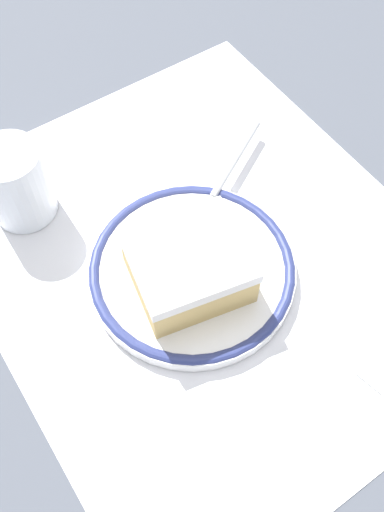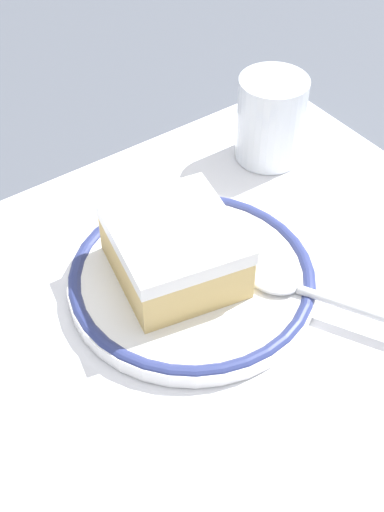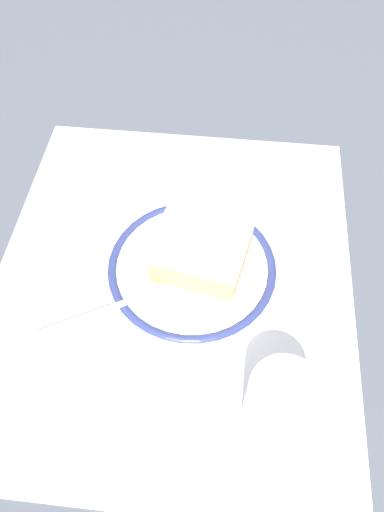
# 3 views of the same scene
# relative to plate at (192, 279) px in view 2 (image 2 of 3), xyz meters

# --- Properties ---
(ground_plane) EXTENTS (2.40, 2.40, 0.00)m
(ground_plane) POSITION_rel_plate_xyz_m (0.01, -0.02, -0.01)
(ground_plane) COLOR #4C515B
(placemat) EXTENTS (0.48, 0.40, 0.00)m
(placemat) POSITION_rel_plate_xyz_m (0.01, -0.02, -0.01)
(placemat) COLOR white
(placemat) RESTS_ON ground_plane
(plate) EXTENTS (0.19, 0.19, 0.02)m
(plate) POSITION_rel_plate_xyz_m (0.00, 0.00, 0.00)
(plate) COLOR white
(plate) RESTS_ON placemat
(cake_slice) EXTENTS (0.11, 0.11, 0.05)m
(cake_slice) POSITION_rel_plate_xyz_m (-0.01, 0.01, 0.03)
(cake_slice) COLOR #DBB76B
(cake_slice) RESTS_ON plate
(spoon) EXTENTS (0.09, 0.14, 0.01)m
(spoon) POSITION_rel_plate_xyz_m (0.06, -0.07, 0.01)
(spoon) COLOR silver
(spoon) RESTS_ON plate
(cup) EXTENTS (0.06, 0.06, 0.08)m
(cup) POSITION_rel_plate_xyz_m (0.16, 0.10, 0.03)
(cup) COLOR silver
(cup) RESTS_ON placemat
(sugar_packet) EXTENTS (0.06, 0.04, 0.01)m
(sugar_packet) POSITION_rel_plate_xyz_m (-0.18, -0.08, -0.01)
(sugar_packet) COLOR white
(sugar_packet) RESTS_ON placemat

